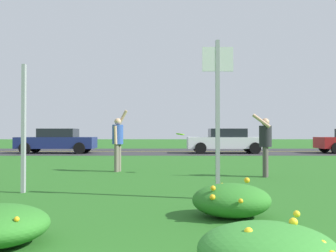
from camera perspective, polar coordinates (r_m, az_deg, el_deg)
ground_plane at (r=13.19m, az=0.70°, el=-6.24°), size 120.00×120.00×0.00m
highway_strip at (r=25.09m, az=0.49°, el=-3.75°), size 120.00×9.19×0.01m
highway_center_stripe at (r=25.09m, az=0.49°, el=-3.73°), size 120.00×0.16×0.00m
daylily_clump_front_left at (r=5.73m, az=9.53°, el=-10.67°), size 1.12×1.02×0.53m
daylily_clump_mid_center at (r=3.53m, az=14.59°, el=-17.16°), size 1.18×1.12×0.49m
sign_post_near_path at (r=8.35m, az=-20.12°, el=-0.32°), size 0.07×0.10×2.59m
sign_post_by_roadside at (r=7.13m, az=7.54°, el=3.30°), size 0.56×0.10×2.89m
person_thrower_blue_shirt at (r=12.19m, az=-7.10°, el=-1.94°), size 0.47×0.52×1.93m
person_catcher_dark_shirt at (r=10.96m, az=14.31°, el=-2.23°), size 0.56×0.53×1.73m
frisbee_lime at (r=11.51m, az=2.06°, el=-1.21°), size 0.25×0.25×0.08m
car_white_center_left at (r=23.25m, az=8.73°, el=-2.14°), size 4.50×2.00×1.45m
car_navy_center_right at (r=23.92m, az=-15.67°, el=-2.08°), size 4.50×2.00×1.45m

